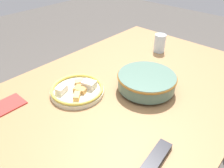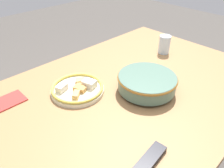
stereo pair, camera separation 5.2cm
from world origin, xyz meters
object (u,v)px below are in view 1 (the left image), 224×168
at_px(noodle_bowl, 147,81).
at_px(food_plate, 78,90).
at_px(drinking_glass, 160,43).
at_px(tv_remote, 153,163).

distance_m(noodle_bowl, food_plate, 0.33).
relative_size(noodle_bowl, drinking_glass, 2.49).
height_order(food_plate, drinking_glass, drinking_glass).
bearing_deg(noodle_bowl, tv_remote, 38.18).
bearing_deg(drinking_glass, food_plate, -3.57).
xyz_separation_m(noodle_bowl, food_plate, (0.24, -0.22, -0.03)).
height_order(noodle_bowl, food_plate, noodle_bowl).
bearing_deg(tv_remote, food_plate, -16.65).
height_order(noodle_bowl, tv_remote, noodle_bowl).
bearing_deg(tv_remote, noodle_bowl, -57.75).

